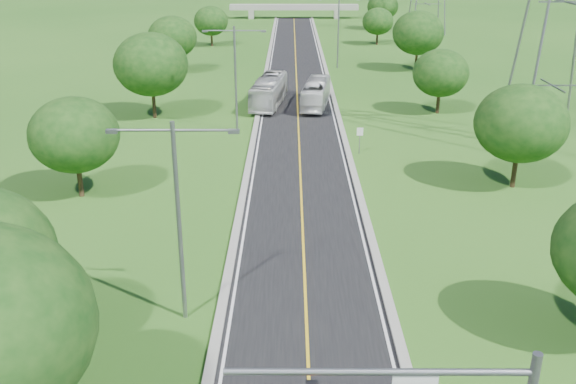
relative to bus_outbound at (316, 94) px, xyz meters
name	(u,v)px	position (x,y,z in m)	size (l,w,h in m)	color
ground	(297,96)	(-2.03, 5.18, -1.48)	(260.00, 260.00, 0.00)	#255618
road	(297,85)	(-2.03, 11.18, -1.45)	(8.00, 150.00, 0.06)	black
curb_left	(264,85)	(-6.28, 11.18, -1.37)	(0.50, 150.00, 0.22)	gray
curb_right	(330,85)	(2.22, 11.18, -1.37)	(0.50, 150.00, 0.22)	gray
speed_limit_sign	(360,136)	(3.17, -16.83, 0.12)	(0.55, 0.09, 2.40)	slate
overpass	(294,8)	(-2.03, 85.18, 0.93)	(30.00, 3.00, 3.20)	gray
streetlight_near_left	(178,206)	(-8.03, -42.82, 4.46)	(5.90, 0.25, 10.00)	slate
streetlight_mid_left	(235,70)	(-8.03, -9.82, 4.46)	(5.90, 0.25, 10.00)	slate
streetlight_far_right	(338,26)	(3.97, 23.18, 4.46)	(5.90, 0.25, 10.00)	slate
tree_lb	(74,135)	(-18.03, -26.82, 3.16)	(6.30, 6.30, 7.33)	black
tree_lc	(151,64)	(-17.03, -4.82, 4.10)	(7.56, 7.56, 8.79)	black
tree_ld	(172,37)	(-19.03, 19.18, 3.48)	(6.72, 6.72, 7.82)	black
tree_le	(211,21)	(-16.53, 43.18, 2.85)	(5.88, 5.88, 6.84)	black
tree_rb	(521,123)	(13.97, -24.82, 3.48)	(6.72, 6.72, 7.82)	black
tree_rc	(441,73)	(12.97, -2.82, 2.85)	(5.88, 5.88, 6.84)	black
tree_rd	(418,33)	(14.97, 21.18, 3.79)	(7.14, 7.14, 8.30)	black
tree_re	(378,21)	(12.47, 45.18, 2.54)	(5.46, 5.46, 6.35)	black
tree_rf	(383,6)	(15.97, 65.18, 3.16)	(6.30, 6.30, 7.33)	black
bus_outbound	(316,94)	(0.00, 0.00, 0.00)	(2.39, 10.19, 2.84)	silver
bus_inbound	(269,91)	(-5.23, 0.62, 0.14)	(2.62, 11.19, 3.12)	silver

